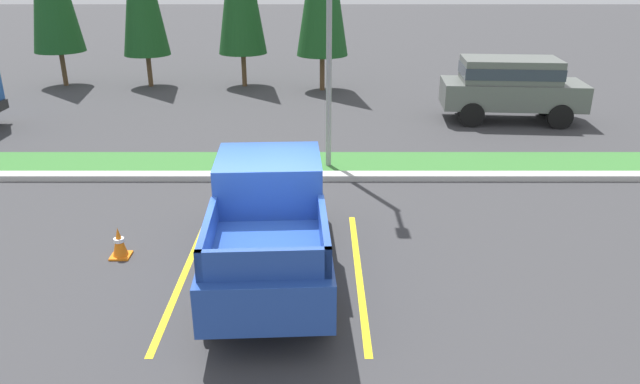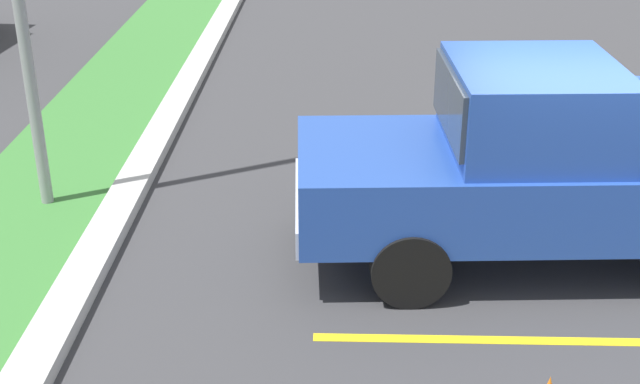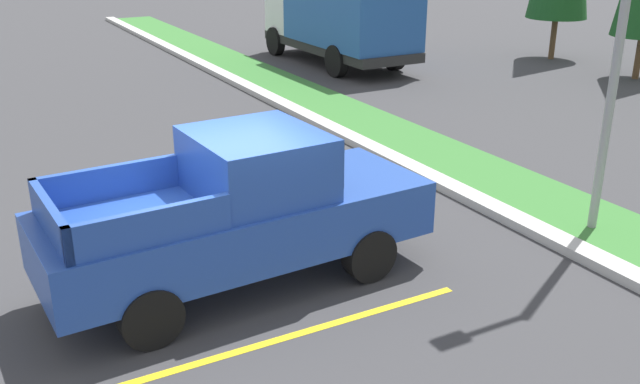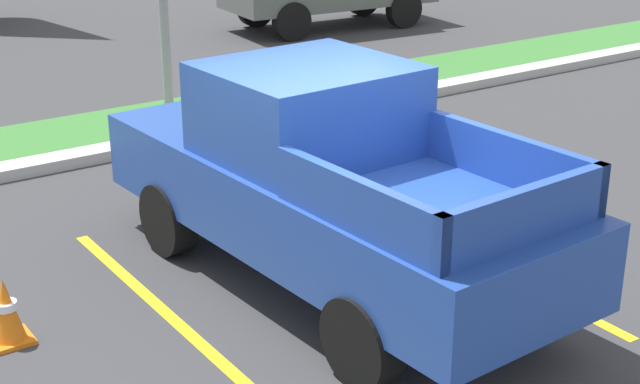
# 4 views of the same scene
# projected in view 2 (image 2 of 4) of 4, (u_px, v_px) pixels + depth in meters

# --- Properties ---
(ground_plane) EXTENTS (120.00, 120.00, 0.00)m
(ground_plane) POSITION_uv_depth(u_px,v_px,m) (571.00, 260.00, 9.08)
(ground_plane) COLOR #38383A
(parking_line_near) EXTENTS (0.12, 4.80, 0.01)m
(parking_line_near) POSITION_uv_depth(u_px,v_px,m) (581.00, 341.00, 7.73)
(parking_line_near) COLOR yellow
(parking_line_near) RESTS_ON ground
(parking_line_far) EXTENTS (0.12, 4.80, 0.01)m
(parking_line_far) POSITION_uv_depth(u_px,v_px,m) (519.00, 195.00, 10.54)
(parking_line_far) COLOR yellow
(parking_line_far) RESTS_ON ground
(curb_strip) EXTENTS (56.00, 0.40, 0.15)m
(curb_strip) POSITION_uv_depth(u_px,v_px,m) (98.00, 247.00, 9.18)
(curb_strip) COLOR #B2B2AD
(curb_strip) RESTS_ON ground
(pickup_truck_main) EXTENTS (2.18, 5.32, 2.10)m
(pickup_truck_main) POSITION_uv_depth(u_px,v_px,m) (551.00, 167.00, 8.70)
(pickup_truck_main) COLOR black
(pickup_truck_main) RESTS_ON ground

